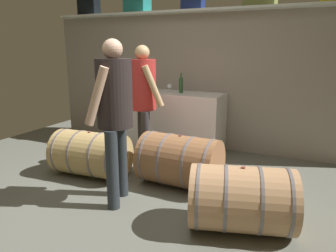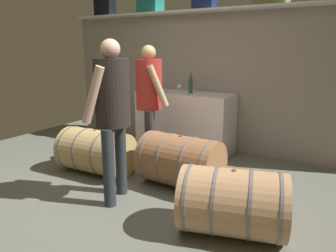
{
  "view_description": "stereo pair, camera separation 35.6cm",
  "coord_description": "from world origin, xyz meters",
  "px_view_note": "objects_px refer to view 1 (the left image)",
  "views": [
    {
      "loc": [
        1.8,
        -2.61,
        1.6
      ],
      "look_at": [
        0.34,
        0.53,
        0.75
      ],
      "focal_mm": 34.1,
      "sensor_mm": 36.0,
      "label": 1
    },
    {
      "loc": [
        2.11,
        -2.44,
        1.6
      ],
      "look_at": [
        0.34,
        0.53,
        0.75
      ],
      "focal_mm": 34.1,
      "sensor_mm": 36.0,
      "label": 2
    }
  ],
  "objects_px": {
    "wine_barrel_near": "(180,161)",
    "wine_barrel_flank": "(242,199)",
    "toolcase_black": "(89,5)",
    "winemaker_pouring": "(143,94)",
    "wine_glass": "(169,87)",
    "visitor_tasting": "(114,106)",
    "wine_bottle_green": "(181,84)",
    "work_cabinet": "(175,121)",
    "toolcase_teal": "(137,2)",
    "wine_barrel_far": "(91,154)"
  },
  "relations": [
    {
      "from": "toolcase_black",
      "to": "wine_bottle_green",
      "type": "xyz_separation_m",
      "value": [
        1.84,
        -0.22,
        -1.27
      ]
    },
    {
      "from": "toolcase_black",
      "to": "wine_bottle_green",
      "type": "relative_size",
      "value": 1.16
    },
    {
      "from": "wine_bottle_green",
      "to": "wine_glass",
      "type": "bearing_deg",
      "value": 179.07
    },
    {
      "from": "wine_bottle_green",
      "to": "wine_barrel_flank",
      "type": "relative_size",
      "value": 0.3
    },
    {
      "from": "toolcase_black",
      "to": "wine_barrel_near",
      "type": "xyz_separation_m",
      "value": [
        2.37,
        -1.48,
        -2.01
      ]
    },
    {
      "from": "toolcase_teal",
      "to": "work_cabinet",
      "type": "bearing_deg",
      "value": -10.83
    },
    {
      "from": "wine_bottle_green",
      "to": "wine_barrel_flank",
      "type": "bearing_deg",
      "value": -53.95
    },
    {
      "from": "toolcase_teal",
      "to": "wine_bottle_green",
      "type": "xyz_separation_m",
      "value": [
        0.87,
        -0.22,
        -1.27
      ]
    },
    {
      "from": "winemaker_pouring",
      "to": "wine_barrel_flank",
      "type": "bearing_deg",
      "value": 17.83
    },
    {
      "from": "toolcase_black",
      "to": "wine_barrel_flank",
      "type": "bearing_deg",
      "value": -33.64
    },
    {
      "from": "toolcase_teal",
      "to": "work_cabinet",
      "type": "height_order",
      "value": "toolcase_teal"
    },
    {
      "from": "wine_bottle_green",
      "to": "wine_glass",
      "type": "xyz_separation_m",
      "value": [
        -0.2,
        0.0,
        -0.04
      ]
    },
    {
      "from": "wine_barrel_far",
      "to": "winemaker_pouring",
      "type": "height_order",
      "value": "winemaker_pouring"
    },
    {
      "from": "wine_barrel_far",
      "to": "wine_barrel_flank",
      "type": "relative_size",
      "value": 0.94
    },
    {
      "from": "visitor_tasting",
      "to": "wine_barrel_near",
      "type": "bearing_deg",
      "value": -49.85
    },
    {
      "from": "wine_glass",
      "to": "wine_barrel_flank",
      "type": "bearing_deg",
      "value": -50.34
    },
    {
      "from": "wine_bottle_green",
      "to": "wine_barrel_near",
      "type": "bearing_deg",
      "value": -67.49
    },
    {
      "from": "wine_bottle_green",
      "to": "wine_barrel_far",
      "type": "relative_size",
      "value": 0.32
    },
    {
      "from": "wine_bottle_green",
      "to": "wine_barrel_far",
      "type": "xyz_separation_m",
      "value": [
        -0.63,
        -1.45,
        -0.76
      ]
    },
    {
      "from": "wine_glass",
      "to": "wine_barrel_near",
      "type": "distance_m",
      "value": 1.61
    },
    {
      "from": "work_cabinet",
      "to": "wine_barrel_flank",
      "type": "distance_m",
      "value": 2.43
    },
    {
      "from": "wine_barrel_near",
      "to": "wine_glass",
      "type": "bearing_deg",
      "value": 121.37
    },
    {
      "from": "work_cabinet",
      "to": "winemaker_pouring",
      "type": "xyz_separation_m",
      "value": [
        -0.09,
        -0.85,
        0.54
      ]
    },
    {
      "from": "wine_glass",
      "to": "wine_barrel_far",
      "type": "distance_m",
      "value": 1.68
    },
    {
      "from": "work_cabinet",
      "to": "wine_barrel_near",
      "type": "bearing_deg",
      "value": -64.07
    },
    {
      "from": "winemaker_pouring",
      "to": "wine_barrel_near",
      "type": "bearing_deg",
      "value": 21.43
    },
    {
      "from": "toolcase_black",
      "to": "wine_barrel_near",
      "type": "distance_m",
      "value": 3.44
    },
    {
      "from": "work_cabinet",
      "to": "wine_bottle_green",
      "type": "xyz_separation_m",
      "value": [
        0.09,
        -0.01,
        0.59
      ]
    },
    {
      "from": "wine_bottle_green",
      "to": "winemaker_pouring",
      "type": "distance_m",
      "value": 0.87
    },
    {
      "from": "wine_bottle_green",
      "to": "winemaker_pouring",
      "type": "xyz_separation_m",
      "value": [
        -0.19,
        -0.84,
        -0.05
      ]
    },
    {
      "from": "wine_glass",
      "to": "visitor_tasting",
      "type": "xyz_separation_m",
      "value": [
        0.27,
        -1.92,
        0.03
      ]
    },
    {
      "from": "wine_barrel_far",
      "to": "wine_bottle_green",
      "type": "bearing_deg",
      "value": 63.1
    },
    {
      "from": "wine_glass",
      "to": "wine_barrel_flank",
      "type": "xyz_separation_m",
      "value": [
        1.58,
        -1.91,
        -0.71
      ]
    },
    {
      "from": "toolcase_teal",
      "to": "winemaker_pouring",
      "type": "relative_size",
      "value": 0.24
    },
    {
      "from": "wine_barrel_flank",
      "to": "winemaker_pouring",
      "type": "height_order",
      "value": "winemaker_pouring"
    },
    {
      "from": "work_cabinet",
      "to": "toolcase_teal",
      "type": "bearing_deg",
      "value": 164.76
    },
    {
      "from": "work_cabinet",
      "to": "wine_bottle_green",
      "type": "height_order",
      "value": "wine_bottle_green"
    },
    {
      "from": "toolcase_teal",
      "to": "wine_glass",
      "type": "distance_m",
      "value": 1.49
    },
    {
      "from": "toolcase_black",
      "to": "visitor_tasting",
      "type": "height_order",
      "value": "toolcase_black"
    },
    {
      "from": "wine_barrel_near",
      "to": "wine_barrel_flank",
      "type": "height_order",
      "value": "wine_barrel_near"
    },
    {
      "from": "wine_barrel_far",
      "to": "winemaker_pouring",
      "type": "xyz_separation_m",
      "value": [
        0.44,
        0.61,
        0.72
      ]
    },
    {
      "from": "wine_glass",
      "to": "wine_barrel_far",
      "type": "height_order",
      "value": "wine_glass"
    },
    {
      "from": "work_cabinet",
      "to": "wine_glass",
      "type": "distance_m",
      "value": 0.56
    },
    {
      "from": "visitor_tasting",
      "to": "wine_glass",
      "type": "bearing_deg",
      "value": -7.42
    },
    {
      "from": "toolcase_black",
      "to": "winemaker_pouring",
      "type": "bearing_deg",
      "value": -32.99
    },
    {
      "from": "toolcase_black",
      "to": "wine_barrel_flank",
      "type": "relative_size",
      "value": 0.35
    },
    {
      "from": "toolcase_black",
      "to": "winemaker_pouring",
      "type": "relative_size",
      "value": 0.22
    },
    {
      "from": "toolcase_black",
      "to": "wine_barrel_far",
      "type": "xyz_separation_m",
      "value": [
        1.22,
        -1.67,
        -2.03
      ]
    },
    {
      "from": "wine_glass",
      "to": "visitor_tasting",
      "type": "distance_m",
      "value": 1.94
    },
    {
      "from": "wine_barrel_far",
      "to": "toolcase_teal",
      "type": "bearing_deg",
      "value": 94.77
    }
  ]
}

